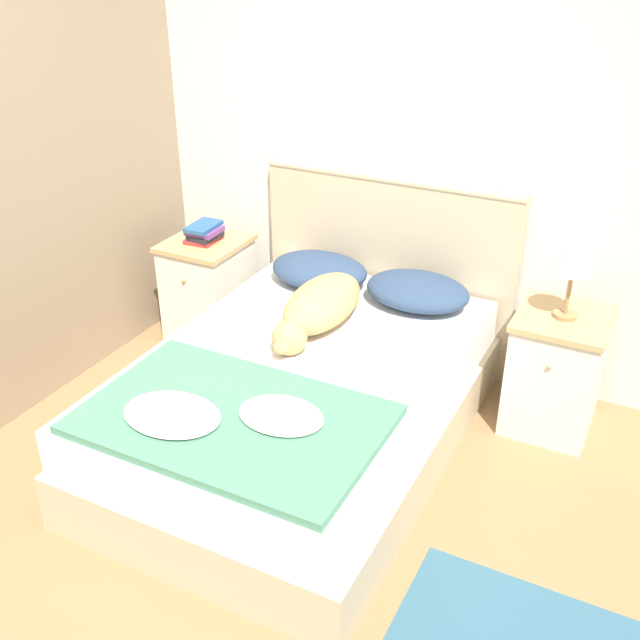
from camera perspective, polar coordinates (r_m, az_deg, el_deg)
name	(u,v)px	position (r m, az deg, el deg)	size (l,w,h in m)	color
ground_plane	(138,588)	(3.07, -13.73, -19.23)	(16.00, 16.00, 0.00)	#997047
wall_back	(374,127)	(4.03, 4.11, 14.47)	(9.00, 0.06, 2.55)	silver
wall_side_left	(36,146)	(3.90, -20.85, 12.28)	(0.06, 3.10, 2.55)	gray
bed	(301,403)	(3.50, -1.47, -6.38)	(1.35, 1.96, 0.49)	#C6B28E
headboard	(387,264)	(4.15, 5.10, 4.27)	(1.43, 0.06, 1.06)	#C6B28E
nightstand_left	(209,288)	(4.47, -8.48, 2.41)	(0.43, 0.47, 0.60)	silver
nightstand_right	(555,371)	(3.79, 17.49, -3.70)	(0.43, 0.47, 0.60)	silver
pillow_left	(319,270)	(4.02, -0.06, 3.82)	(0.54, 0.39, 0.16)	navy
pillow_right	(418,291)	(3.83, 7.44, 2.21)	(0.54, 0.39, 0.16)	navy
quilt	(230,418)	(2.96, -6.89, -7.45)	(1.16, 0.76, 0.06)	#4C8466
dog	(320,306)	(3.59, -0.02, 1.04)	(0.30, 0.82, 0.22)	tan
book_stack	(204,233)	(4.33, -8.83, 6.58)	(0.19, 0.22, 0.10)	#AD2D28
table_lamp	(574,260)	(3.52, 18.81, 4.37)	(0.19, 0.19, 0.38)	#9E7A4C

